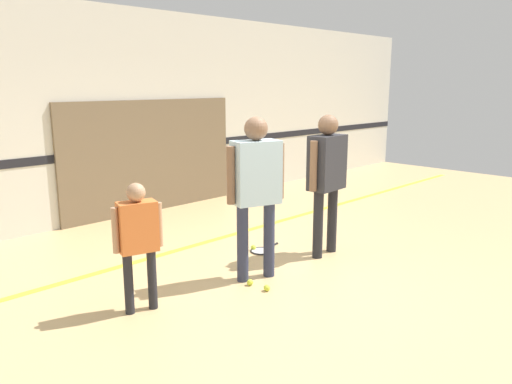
{
  "coord_description": "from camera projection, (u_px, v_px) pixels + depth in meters",
  "views": [
    {
      "loc": [
        -3.85,
        -3.41,
        2.07
      ],
      "look_at": [
        -0.25,
        0.18,
        0.96
      ],
      "focal_mm": 35.0,
      "sensor_mm": 36.0,
      "label": 1
    }
  ],
  "objects": [
    {
      "name": "person_student_right",
      "position": [
        327.0,
        170.0,
        5.94
      ],
      "size": [
        0.65,
        0.3,
        1.71
      ],
      "rotation": [
        0.0,
        0.0,
        3.21
      ],
      "color": "#232328",
      "rests_on": "ground_plane"
    },
    {
      "name": "ground_plane",
      "position": [
        284.0,
        276.0,
        5.46
      ],
      "size": [
        16.0,
        16.0,
        0.0
      ],
      "primitive_type": "plane",
      "color": "tan"
    },
    {
      "name": "wall_panel",
      "position": [
        152.0,
        156.0,
        8.1
      ],
      "size": [
        3.18,
        0.05,
        1.81
      ],
      "color": "#756047",
      "rests_on": "ground_plane"
    },
    {
      "name": "racket_spare_on_floor",
      "position": [
        262.0,
        250.0,
        6.27
      ],
      "size": [
        0.54,
        0.33,
        0.03
      ],
      "rotation": [
        0.0,
        0.0,
        0.18
      ],
      "color": "#28282D",
      "rests_on": "ground_plane"
    },
    {
      "name": "wall_back",
      "position": [
        111.0,
        115.0,
        7.55
      ],
      "size": [
        16.0,
        0.07,
        3.2
      ],
      "color": "silver",
      "rests_on": "ground_plane"
    },
    {
      "name": "tennis_ball_stray_left",
      "position": [
        250.0,
        282.0,
        5.21
      ],
      "size": [
        0.07,
        0.07,
        0.07
      ],
      "primitive_type": "sphere",
      "color": "#CCE038",
      "rests_on": "ground_plane"
    },
    {
      "name": "floor_stripe",
      "position": [
        196.0,
        245.0,
        6.51
      ],
      "size": [
        14.4,
        0.1,
        0.01
      ],
      "color": "yellow",
      "rests_on": "ground_plane"
    },
    {
      "name": "person_student_left",
      "position": [
        138.0,
        233.0,
        4.48
      ],
      "size": [
        0.44,
        0.27,
        1.21
      ],
      "rotation": [
        0.0,
        0.0,
        -0.27
      ],
      "color": "#232328",
      "rests_on": "ground_plane"
    },
    {
      "name": "tennis_ball_by_spare_racket",
      "position": [
        253.0,
        247.0,
        6.31
      ],
      "size": [
        0.07,
        0.07,
        0.07
      ],
      "primitive_type": "sphere",
      "color": "#CCE038",
      "rests_on": "ground_plane"
    },
    {
      "name": "tennis_ball_near_instructor",
      "position": [
        267.0,
        288.0,
        5.06
      ],
      "size": [
        0.07,
        0.07,
        0.07
      ],
      "primitive_type": "sphere",
      "color": "#CCE038",
      "rests_on": "ground_plane"
    },
    {
      "name": "person_instructor",
      "position": [
        256.0,
        181.0,
        5.18
      ],
      "size": [
        0.63,
        0.41,
        1.74
      ],
      "rotation": [
        0.0,
        0.0,
        -0.32
      ],
      "color": "#2D334C",
      "rests_on": "ground_plane"
    }
  ]
}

